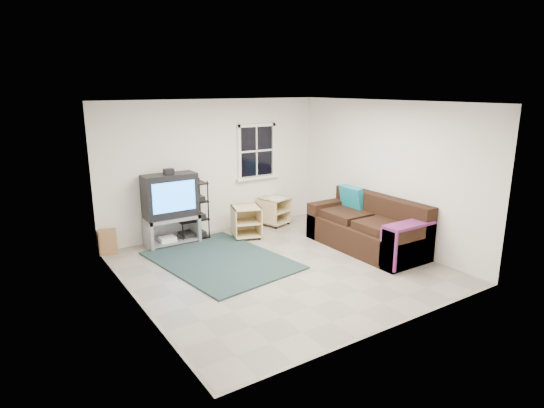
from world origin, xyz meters
TOP-DOWN VIEW (x-y plane):
  - room at (0.95, 2.27)m, footprint 4.60×4.62m
  - tv_unit at (-1.03, 2.04)m, footprint 0.96×0.48m
  - av_rack at (-0.61, 2.07)m, footprint 0.57×0.41m
  - side_table_left at (0.32, 1.65)m, footprint 0.64×0.64m
  - side_table_right at (1.21, 2.04)m, footprint 0.65×0.65m
  - sofa at (1.82, -0.11)m, footprint 0.99×2.22m
  - shag_rug at (-0.67, 0.77)m, footprint 2.09×2.66m
  - paper_bag at (-2.15, 2.15)m, footprint 0.34×0.26m

SIDE VIEW (x-z plane):
  - shag_rug at x=-0.67m, z-range 0.00..0.03m
  - paper_bag at x=-2.15m, z-range 0.00..0.43m
  - side_table_left at x=0.32m, z-range 0.02..0.63m
  - side_table_right at x=1.21m, z-range 0.03..0.64m
  - sofa at x=1.82m, z-range -0.15..0.87m
  - av_rack at x=-0.61m, z-range -0.07..1.06m
  - tv_unit at x=-1.03m, z-range 0.07..1.48m
  - room at x=0.95m, z-range -0.82..3.78m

